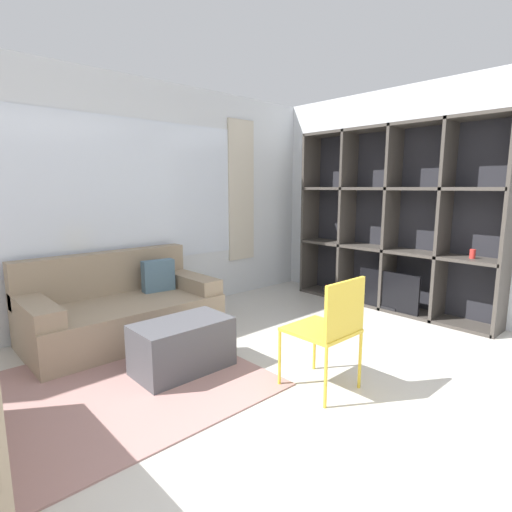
{
  "coord_description": "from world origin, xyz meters",
  "views": [
    {
      "loc": [
        -1.94,
        -0.96,
        1.5
      ],
      "look_at": [
        0.62,
        1.82,
        0.85
      ],
      "focal_mm": 28.0,
      "sensor_mm": 36.0,
      "label": 1
    }
  ],
  "objects_px": {
    "couch_main": "(121,309)",
    "folding_chair": "(330,324)",
    "shelving_unit": "(393,222)",
    "ottoman": "(183,346)"
  },
  "relations": [
    {
      "from": "folding_chair",
      "to": "couch_main",
      "type": "bearing_deg",
      "value": -72.91
    },
    {
      "from": "couch_main",
      "to": "ottoman",
      "type": "height_order",
      "value": "couch_main"
    },
    {
      "from": "shelving_unit",
      "to": "couch_main",
      "type": "bearing_deg",
      "value": 155.66
    },
    {
      "from": "couch_main",
      "to": "folding_chair",
      "type": "relative_size",
      "value": 2.09
    },
    {
      "from": "shelving_unit",
      "to": "folding_chair",
      "type": "distance_m",
      "value": 2.47
    },
    {
      "from": "couch_main",
      "to": "folding_chair",
      "type": "height_order",
      "value": "folding_chair"
    },
    {
      "from": "shelving_unit",
      "to": "ottoman",
      "type": "height_order",
      "value": "shelving_unit"
    },
    {
      "from": "couch_main",
      "to": "folding_chair",
      "type": "bearing_deg",
      "value": -72.91
    },
    {
      "from": "ottoman",
      "to": "folding_chair",
      "type": "distance_m",
      "value": 1.23
    },
    {
      "from": "shelving_unit",
      "to": "folding_chair",
      "type": "xyz_separation_m",
      "value": [
        -2.27,
        -0.79,
        -0.56
      ]
    }
  ]
}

